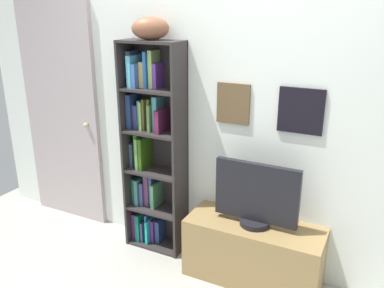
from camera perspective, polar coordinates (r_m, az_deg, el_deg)
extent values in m
cube|color=silver|center=(3.03, 5.28, 3.31)|extent=(4.80, 0.06, 2.31)
cube|color=brown|center=(2.94, 5.89, 5.73)|extent=(0.25, 0.02, 0.30)
cube|color=#9EA3A8|center=(2.93, 5.85, 5.71)|extent=(0.20, 0.01, 0.25)
cube|color=black|center=(2.81, 15.23, 4.56)|extent=(0.31, 0.02, 0.31)
cube|color=#A2A9A6|center=(2.80, 15.21, 4.54)|extent=(0.26, 0.01, 0.26)
cube|color=#2D2828|center=(3.36, -8.83, -0.37)|extent=(0.02, 0.24, 1.73)
cube|color=#2D2828|center=(3.12, -1.68, -1.67)|extent=(0.02, 0.24, 1.73)
cube|color=#2D2828|center=(3.33, -4.34, -0.39)|extent=(0.49, 0.01, 1.73)
cube|color=#2D2828|center=(3.62, -4.96, -13.87)|extent=(0.45, 0.23, 0.02)
cube|color=#2D2828|center=(3.44, -5.12, -9.13)|extent=(0.45, 0.23, 0.02)
cube|color=#2D2828|center=(3.30, -5.29, -3.93)|extent=(0.45, 0.23, 0.02)
cube|color=#2D2828|center=(3.18, -5.48, 1.70)|extent=(0.45, 0.23, 0.02)
cube|color=#2D2828|center=(3.10, -5.67, 7.69)|extent=(0.45, 0.23, 0.02)
cube|color=#2D2828|center=(3.05, -5.90, 14.31)|extent=(0.45, 0.23, 0.02)
cube|color=#44184E|center=(3.66, -7.57, -11.11)|extent=(0.04, 0.18, 0.25)
cube|color=#0E5948|center=(3.63, -7.02, -11.30)|extent=(0.04, 0.19, 0.25)
cube|color=navy|center=(3.63, -6.48, -11.87)|extent=(0.02, 0.18, 0.19)
cube|color=#355AAD|center=(3.62, -6.00, -11.42)|extent=(0.02, 0.15, 0.25)
cube|color=#1FACA5|center=(3.60, -5.77, -11.91)|extent=(0.02, 0.19, 0.21)
cube|color=#6B247E|center=(3.60, -5.15, -11.94)|extent=(0.03, 0.14, 0.20)
cube|color=navy|center=(3.59, -4.52, -12.04)|extent=(0.04, 0.13, 0.20)
cube|color=#1B5F43|center=(3.52, -7.68, -6.38)|extent=(0.04, 0.15, 0.22)
cube|color=#376C6F|center=(3.48, -7.23, -6.53)|extent=(0.03, 0.17, 0.23)
cube|color=#3F477D|center=(3.48, -6.63, -6.80)|extent=(0.03, 0.16, 0.21)
cube|color=#5A3453|center=(3.45, -6.02, -6.31)|extent=(0.04, 0.14, 0.28)
cube|color=#3A4780|center=(3.44, -5.44, -6.52)|extent=(0.03, 0.13, 0.27)
cube|color=#549F68|center=(3.42, -5.08, -7.15)|extent=(0.03, 0.16, 0.21)
cube|color=#34445C|center=(3.39, -8.03, -1.36)|extent=(0.03, 0.15, 0.20)
cube|color=#2E9C1A|center=(3.37, -7.44, -0.79)|extent=(0.04, 0.13, 0.28)
cube|color=#638C52|center=(3.33, -7.13, -1.11)|extent=(0.03, 0.18, 0.27)
cube|color=#2F5C12|center=(3.31, -6.65, -1.19)|extent=(0.03, 0.18, 0.27)
cube|color=navy|center=(3.27, -8.30, 4.78)|extent=(0.04, 0.17, 0.28)
cube|color=#3D356E|center=(3.27, -7.49, 4.00)|extent=(0.04, 0.14, 0.19)
cube|color=#36866B|center=(3.24, -6.96, 4.31)|extent=(0.02, 0.14, 0.23)
cube|color=#7BB258|center=(3.22, -6.66, 4.18)|extent=(0.02, 0.16, 0.23)
cube|color=#50471F|center=(3.21, -6.28, 4.32)|extent=(0.02, 0.15, 0.25)
cube|color=olive|center=(3.21, -5.73, 4.30)|extent=(0.02, 0.13, 0.25)
cube|color=#588248|center=(3.18, -5.51, 3.87)|extent=(0.02, 0.17, 0.21)
cube|color=#51A8B3|center=(3.17, -4.79, 4.40)|extent=(0.04, 0.13, 0.27)
cube|color=#612041|center=(3.13, -4.27, 3.38)|extent=(0.04, 0.19, 0.18)
cube|color=#484B7C|center=(3.22, -8.41, 10.61)|extent=(0.04, 0.13, 0.27)
cube|color=#52AFC9|center=(3.18, -8.08, 10.27)|extent=(0.04, 0.19, 0.24)
cube|color=#3862AB|center=(3.16, -7.44, 9.72)|extent=(0.03, 0.19, 0.18)
cube|color=tan|center=(3.16, -6.60, 9.85)|extent=(0.04, 0.14, 0.20)
cube|color=#2763B6|center=(3.13, -6.09, 10.52)|extent=(0.03, 0.15, 0.28)
cube|color=#9DCA6E|center=(3.12, -5.41, 10.59)|extent=(0.03, 0.13, 0.28)
cube|color=#6D38A7|center=(3.11, -4.82, 9.70)|extent=(0.03, 0.13, 0.19)
ellipsoid|color=brown|center=(3.04, -5.96, 16.05)|extent=(0.32, 0.27, 0.17)
cube|color=olive|center=(3.12, 8.69, -14.96)|extent=(1.00, 0.39, 0.47)
cube|color=brown|center=(2.98, 7.48, -16.84)|extent=(0.90, 0.01, 0.30)
cylinder|color=black|center=(2.99, 8.93, -10.93)|extent=(0.22, 0.22, 0.04)
cube|color=black|center=(2.88, 9.17, -6.82)|extent=(0.61, 0.04, 0.44)
cube|color=#5176A1|center=(2.87, 9.10, -6.92)|extent=(0.57, 0.01, 0.40)
cube|color=#AC9EA0|center=(3.90, -18.01, 3.88)|extent=(0.82, 0.04, 2.03)
cube|color=gray|center=(3.81, -18.80, 9.71)|extent=(0.53, 0.01, 0.73)
cube|color=gray|center=(4.02, -17.53, -2.31)|extent=(0.53, 0.01, 0.73)
sphere|color=tan|center=(3.67, -14.89, 2.62)|extent=(0.04, 0.04, 0.04)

